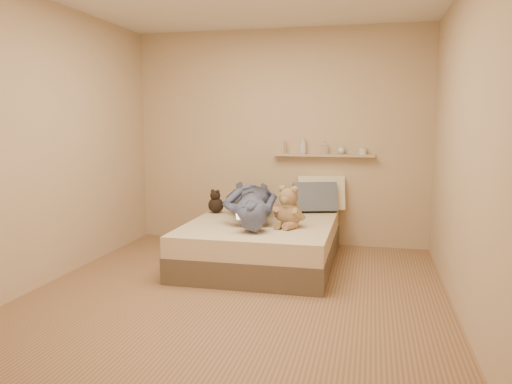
% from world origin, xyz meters
% --- Properties ---
extents(room, '(3.80, 3.80, 3.80)m').
position_xyz_m(room, '(0.00, 0.00, 1.30)').
color(room, '#956B4D').
rests_on(room, ground).
extents(bed, '(1.50, 1.90, 0.45)m').
position_xyz_m(bed, '(0.00, 0.93, 0.22)').
color(bed, brown).
rests_on(bed, floor).
extents(game_console, '(0.19, 0.14, 0.06)m').
position_xyz_m(game_console, '(-0.03, 0.33, 0.61)').
color(game_console, silver).
rests_on(game_console, bed).
extents(teddy_bear, '(0.34, 0.34, 0.42)m').
position_xyz_m(teddy_bear, '(0.32, 0.69, 0.62)').
color(teddy_bear, '#8C714D').
rests_on(teddy_bear, bed).
extents(dark_plush, '(0.18, 0.18, 0.27)m').
position_xyz_m(dark_plush, '(-0.63, 1.29, 0.57)').
color(dark_plush, black).
rests_on(dark_plush, bed).
extents(pillow_cream, '(0.59, 0.37, 0.43)m').
position_xyz_m(pillow_cream, '(0.53, 1.76, 0.65)').
color(pillow_cream, '#F2E8BF').
rests_on(pillow_cream, bed).
extents(pillow_grey, '(0.55, 0.37, 0.37)m').
position_xyz_m(pillow_grey, '(0.48, 1.62, 0.62)').
color(pillow_grey, slate).
rests_on(pillow_grey, bed).
extents(person, '(0.97, 1.73, 0.39)m').
position_xyz_m(person, '(-0.15, 1.03, 0.65)').
color(person, '#4C5177').
rests_on(person, bed).
extents(wall_shelf, '(1.20, 0.12, 0.03)m').
position_xyz_m(wall_shelf, '(0.55, 1.84, 1.10)').
color(wall_shelf, tan).
rests_on(wall_shelf, wall_back).
extents(shelf_bottles, '(0.98, 0.13, 0.21)m').
position_xyz_m(shelf_bottles, '(0.57, 1.84, 1.19)').
color(shelf_bottles, '#BABBBF').
rests_on(shelf_bottles, wall_shelf).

